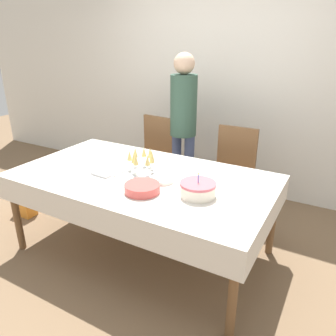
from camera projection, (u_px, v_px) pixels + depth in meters
name	position (u px, v px, depth m)	size (l,w,h in m)	color
ground_plane	(144.00, 250.00, 2.94)	(12.00, 12.00, 0.00)	brown
wall_back	(220.00, 77.00, 3.79)	(8.00, 0.05, 2.70)	silver
dining_table	(142.00, 186.00, 2.71)	(2.11, 1.18, 0.73)	silver
dining_chair_far_left	(153.00, 156.00, 3.69)	(0.46, 0.46, 0.96)	brown
dining_chair_far_right	(232.00, 172.00, 3.27)	(0.43, 0.43, 0.96)	brown
birthday_cake	(198.00, 189.00, 2.31)	(0.26, 0.26, 0.18)	silver
champagne_tray	(142.00, 160.00, 2.72)	(0.31, 0.31, 0.18)	silver
plate_stack_main	(142.00, 188.00, 2.37)	(0.26, 0.26, 0.06)	#CC4C47
plate_stack_dessert	(162.00, 180.00, 2.55)	(0.19, 0.19, 0.03)	silver
cake_knife	(185.00, 209.00, 2.14)	(0.30, 0.03, 0.00)	silver
fork_pile	(101.00, 175.00, 2.66)	(0.17, 0.07, 0.02)	silver
napkin_pile	(114.00, 171.00, 2.73)	(0.15, 0.15, 0.01)	white
person_standing	(183.00, 117.00, 3.47)	(0.28, 0.28, 1.64)	#3F4C72
gift_bag	(24.00, 204.00, 3.48)	(0.22, 0.13, 0.27)	orange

